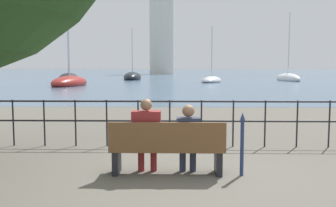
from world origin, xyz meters
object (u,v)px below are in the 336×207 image
object	(u,v)px
seated_person_left	(147,133)
harbor_lighthouse	(162,25)
closed_umbrella	(242,141)
sailboat_0	(212,80)
seated_person_right	(188,136)
sailboat_2	(69,78)
sailboat_1	(70,83)
sailboat_3	(132,77)
sailboat_4	(288,78)
park_bench	(167,149)

from	to	relation	value
seated_person_left	harbor_lighthouse	bearing A→B (deg)	92.08
closed_umbrella	sailboat_0	xyz separation A→B (m)	(3.01, 37.95, -0.35)
seated_person_right	sailboat_2	bearing A→B (deg)	108.64
harbor_lighthouse	seated_person_left	bearing A→B (deg)	-87.92
sailboat_1	sailboat_3	bearing A→B (deg)	83.47
harbor_lighthouse	sailboat_3	bearing A→B (deg)	-93.45
sailboat_0	sailboat_2	distance (m)	18.88
sailboat_0	sailboat_1	distance (m)	16.68
sailboat_4	closed_umbrella	bearing A→B (deg)	-111.81
sailboat_3	park_bench	bearing A→B (deg)	-84.80
sailboat_0	closed_umbrella	bearing A→B (deg)	-80.04
seated_person_right	sailboat_2	distance (m)	44.97
closed_umbrella	sailboat_3	bearing A→B (deg)	98.91
park_bench	sailboat_2	xyz separation A→B (m)	(-14.02, 42.69, -0.11)
sailboat_3	sailboat_4	world-z (taller)	sailboat_4
sailboat_2	seated_person_right	bearing A→B (deg)	-81.06
park_bench	seated_person_left	size ratio (longest dim) A/B	1.51
sailboat_2	closed_umbrella	bearing A→B (deg)	-80.04
seated_person_right	park_bench	bearing A→B (deg)	-166.80
seated_person_left	sailboat_4	bearing A→B (deg)	70.73
sailboat_2	sailboat_3	xyz separation A→B (m)	(7.90, 4.22, 0.01)
sailboat_3	sailboat_1	bearing A→B (deg)	-104.86
park_bench	sailboat_1	distance (m)	31.03
seated_person_left	sailboat_3	world-z (taller)	sailboat_3
closed_umbrella	sailboat_4	bearing A→B (deg)	72.67
sailboat_4	seated_person_left	bearing A→B (deg)	-113.75
sailboat_2	seated_person_left	bearing A→B (deg)	-81.91
park_bench	seated_person_left	bearing A→B (deg)	167.82
seated_person_left	sailboat_4	size ratio (longest dim) A/B	0.14
sailboat_1	sailboat_4	world-z (taller)	sailboat_1
seated_person_left	sailboat_3	size ratio (longest dim) A/B	0.17
sailboat_0	sailboat_2	bearing A→B (deg)	179.92
sailboat_0	sailboat_3	bearing A→B (deg)	153.63
sailboat_0	sailboat_1	xyz separation A→B (m)	(-14.30, -8.58, 0.08)
park_bench	sailboat_3	world-z (taller)	sailboat_3
harbor_lighthouse	park_bench	bearing A→B (deg)	-87.70
seated_person_left	sailboat_0	size ratio (longest dim) A/B	0.19
park_bench	sailboat_1	size ratio (longest dim) A/B	0.20
closed_umbrella	sailboat_2	world-z (taller)	sailboat_2
closed_umbrella	sailboat_0	size ratio (longest dim) A/B	0.15
seated_person_left	harbor_lighthouse	xyz separation A→B (m)	(-3.23, 89.09, 11.57)
closed_umbrella	seated_person_right	bearing A→B (deg)	173.88
sailboat_2	sailboat_4	world-z (taller)	sailboat_4
park_bench	seated_person_right	xyz separation A→B (m)	(0.35, 0.08, 0.21)
park_bench	harbor_lighthouse	bearing A→B (deg)	92.30
sailboat_1	sailboat_2	distance (m)	13.91
seated_person_left	park_bench	bearing A→B (deg)	-12.18
sailboat_0	harbor_lighthouse	distance (m)	53.20
seated_person_right	sailboat_4	xyz separation A→B (m)	(14.25, 42.75, -0.33)
seated_person_left	sailboat_1	xyz separation A→B (m)	(-9.71, 29.28, -0.38)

